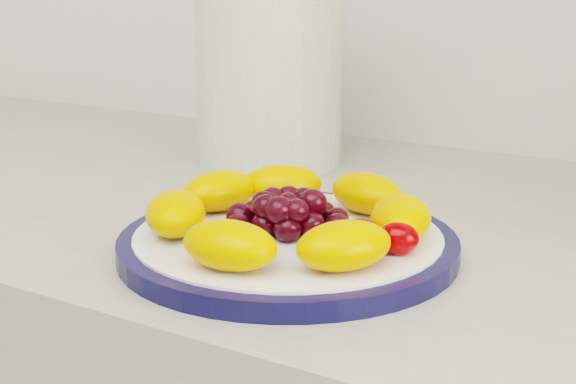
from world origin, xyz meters
The scene contains 4 objects.
plate_rim centered at (-0.12, 1.06, 0.91)m, with size 0.26×0.26×0.01m, color #0B0D36.
plate_face centered at (-0.12, 1.06, 0.91)m, with size 0.24×0.24×0.02m, color white.
canister centered at (-0.29, 1.31, 1.00)m, with size 0.16×0.16×0.20m, color #456212.
fruit_plate centered at (-0.12, 1.06, 0.93)m, with size 0.23×0.23×0.03m.
Camera 1 is at (0.19, 0.55, 1.11)m, focal length 50.00 mm.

